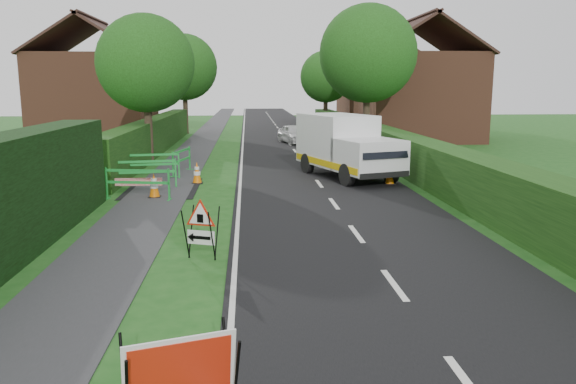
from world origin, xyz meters
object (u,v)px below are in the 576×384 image
hatchback_car (294,134)px  works_van (345,145)px  triangle_sign (199,225)px  red_rect_sign (181,375)px

hatchback_car → works_van: bearing=-99.5°
works_van → hatchback_car: 13.17m
triangle_sign → hatchback_car: size_ratio=0.31×
red_rect_sign → hatchback_car: bearing=65.7°
red_rect_sign → hatchback_car: hatchback_car is taller
red_rect_sign → triangle_sign: triangle_sign is taller
works_van → red_rect_sign: bearing=-124.7°
triangle_sign → works_van: (4.76, 10.26, 0.53)m
red_rect_sign → triangle_sign: size_ratio=1.21×
works_van → hatchback_car: (-0.88, 13.13, -0.68)m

